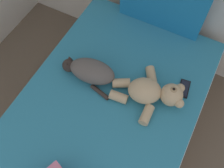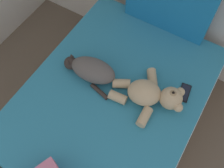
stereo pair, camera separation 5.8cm
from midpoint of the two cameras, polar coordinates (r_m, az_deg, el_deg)
The scene contains 5 objects.
bed at distance 2.07m, azimuth -0.95°, elevation -8.45°, with size 1.25×1.97×0.54m.
patterned_cushion at distance 2.10m, azimuth 13.44°, elevation 17.62°, with size 0.69×0.10×0.55m.
cat at distance 1.89m, azimuth -3.83°, elevation 3.17°, with size 0.43×0.25×0.15m.
teddy_bear at distance 1.80m, azimuth 9.66°, elevation -2.35°, with size 0.53×0.45×0.17m.
cell_phone at distance 1.94m, azimuth 16.54°, elevation -1.86°, with size 0.09×0.16×0.01m.
Camera 2 is at (1.91, 2.95, 2.20)m, focal length 41.40 mm.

